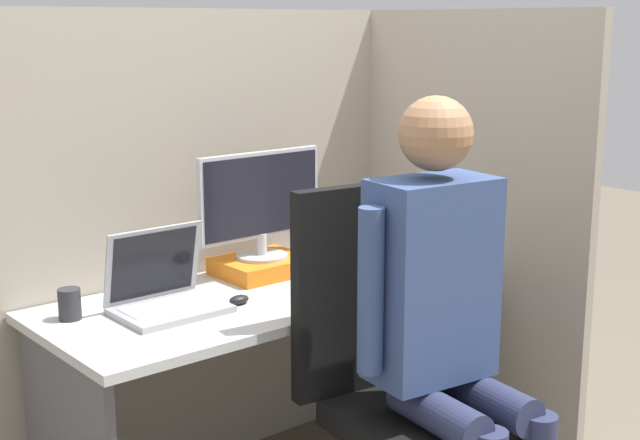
# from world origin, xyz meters

# --- Properties ---
(cubicle_panel_back) EXTENTS (2.00, 0.04, 1.62)m
(cubicle_panel_back) POSITION_xyz_m (0.00, 0.67, 0.81)
(cubicle_panel_back) COLOR gray
(cubicle_panel_back) RESTS_ON ground
(cubicle_panel_right) EXTENTS (0.04, 1.27, 1.62)m
(cubicle_panel_right) POSITION_xyz_m (0.77, 0.26, 0.81)
(cubicle_panel_right) COLOR gray
(cubicle_panel_right) RESTS_ON ground
(desk) EXTENTS (1.50, 0.64, 0.72)m
(desk) POSITION_xyz_m (0.00, 0.32, 0.55)
(desk) COLOR #B7B7B2
(desk) RESTS_ON ground
(paper_box) EXTENTS (0.30, 0.25, 0.06)m
(paper_box) POSITION_xyz_m (0.10, 0.49, 0.75)
(paper_box) COLOR orange
(paper_box) RESTS_ON desk
(monitor) EXTENTS (0.49, 0.18, 0.37)m
(monitor) POSITION_xyz_m (0.10, 0.49, 0.98)
(monitor) COLOR #B2B2B7
(monitor) RESTS_ON paper_box
(laptop) EXTENTS (0.32, 0.24, 0.25)m
(laptop) POSITION_xyz_m (-0.37, 0.35, 0.77)
(laptop) COLOR #99999E
(laptop) RESTS_ON desk
(mouse) EXTENTS (0.07, 0.04, 0.03)m
(mouse) POSITION_xyz_m (-0.16, 0.26, 0.73)
(mouse) COLOR black
(mouse) RESTS_ON desk
(stapler) EXTENTS (0.05, 0.15, 0.06)m
(stapler) POSITION_xyz_m (0.63, 0.27, 0.75)
(stapler) COLOR #A31919
(stapler) RESTS_ON desk
(carrot_toy) EXTENTS (0.04, 0.13, 0.04)m
(carrot_toy) POSITION_xyz_m (0.35, 0.16, 0.74)
(carrot_toy) COLOR orange
(carrot_toy) RESTS_ON desk
(office_chair) EXTENTS (0.54, 0.59, 1.12)m
(office_chair) POSITION_xyz_m (0.06, -0.22, 0.57)
(office_chair) COLOR black
(office_chair) RESTS_ON ground
(person) EXTENTS (0.48, 0.46, 1.39)m
(person) POSITION_xyz_m (0.08, -0.38, 0.81)
(person) COLOR #282D4C
(person) RESTS_ON ground
(pen_cup) EXTENTS (0.07, 0.07, 0.09)m
(pen_cup) POSITION_xyz_m (-0.62, 0.46, 0.76)
(pen_cup) COLOR #28282D
(pen_cup) RESTS_ON desk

